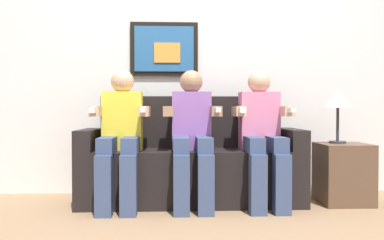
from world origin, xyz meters
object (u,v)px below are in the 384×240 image
at_px(person_on_left, 121,132).
at_px(person_on_right, 262,131).
at_px(person_in_middle, 192,132).
at_px(table_lamp, 338,101).
at_px(couch, 191,165).
at_px(side_table_right, 343,173).

xyz_separation_m(person_on_left, person_on_right, (1.14, 0.00, 0.00)).
bearing_deg(person_in_middle, person_on_left, -179.95).
xyz_separation_m(person_on_left, person_in_middle, (0.57, 0.00, -0.00)).
height_order(person_on_left, table_lamp, person_on_left).
bearing_deg(table_lamp, person_in_middle, -175.61).
height_order(person_on_left, person_on_right, same).
distance_m(couch, side_table_right, 1.27).
bearing_deg(person_in_middle, person_on_right, -0.05).
distance_m(couch, person_on_left, 0.66).
bearing_deg(side_table_right, table_lamp, 137.64).
xyz_separation_m(person_on_left, table_lamp, (1.80, 0.09, 0.25)).
height_order(couch, side_table_right, couch).
xyz_separation_m(person_on_right, table_lamp, (0.66, 0.09, 0.25)).
distance_m(person_on_right, table_lamp, 0.72).
relative_size(person_on_left, person_on_right, 1.00).
bearing_deg(table_lamp, person_on_left, -176.98).
xyz_separation_m(couch, person_on_right, (0.57, -0.17, 0.29)).
height_order(person_on_right, side_table_right, person_on_right).
bearing_deg(couch, side_table_right, -4.76).
distance_m(person_in_middle, side_table_right, 1.32).
xyz_separation_m(person_on_left, side_table_right, (1.84, 0.06, -0.36)).
xyz_separation_m(person_in_middle, side_table_right, (1.27, 0.06, -0.36)).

